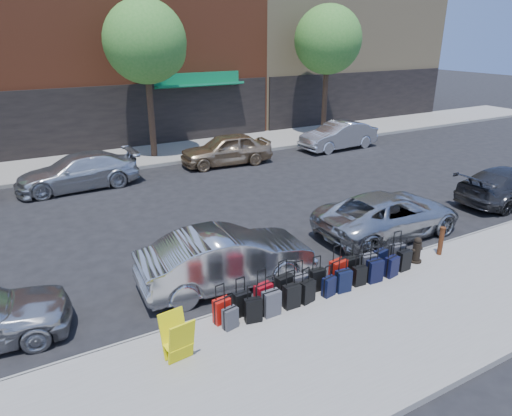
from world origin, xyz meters
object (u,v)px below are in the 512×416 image
tree_center (148,44)px  suitcase_front_5 (317,280)px  fire_hydrant (417,250)px  car_far_2 (226,149)px  display_rack (178,338)px  car_far_3 (338,135)px  car_near_1 (227,258)px  car_far_1 (78,172)px  car_near_2 (389,214)px  bollard (441,241)px  car_near_3 (510,185)px  tree_right (330,42)px

tree_center → suitcase_front_5: 15.14m
fire_hydrant → car_far_2: size_ratio=0.17×
suitcase_front_5 → display_rack: size_ratio=0.97×
tree_center → car_far_3: size_ratio=1.64×
car_near_1 → car_far_1: 9.94m
car_near_2 → car_far_1: (-7.63, 9.47, 0.02)m
bollard → display_rack: bearing=-176.0°
suitcase_front_5 → car_near_2: size_ratio=0.18×
suitcase_front_5 → display_rack: 3.83m
bollard → fire_hydrant: bearing=178.8°
display_rack → car_near_3: (13.82, 2.42, 0.06)m
car_near_2 → car_far_2: car_far_2 is taller
tree_right → car_far_2: (-7.96, -2.72, -4.67)m
car_near_2 → car_far_1: size_ratio=1.01×
car_near_3 → car_far_1: 16.65m
tree_right → fire_hydrant: bearing=-119.0°
car_near_1 → car_near_3: bearing=-85.6°
display_rack → car_near_2: size_ratio=0.19×
tree_center → tree_right: bearing=0.0°
tree_right → car_near_2: (-7.09, -12.46, -4.74)m
bollard → car_near_3: size_ratio=0.18×
tree_right → car_far_1: bearing=-168.5°
fire_hydrant → car_near_2: (0.89, 1.96, 0.19)m
suitcase_front_5 → car_near_1: 2.27m
display_rack → car_far_2: car_far_2 is taller
car_near_1 → display_rack: bearing=140.1°
car_near_2 → bollard: bearing=-179.2°
car_near_1 → car_far_2: (4.84, 10.01, 0.01)m
fire_hydrant → car_near_1: car_near_1 is taller
suitcase_front_5 → bollard: bearing=1.8°
car_near_1 → car_far_3: 15.12m
bollard → car_near_2: car_near_2 is taller
bollard → tree_right: bearing=63.9°
tree_right → bollard: bearing=-116.1°
display_rack → bollard: bearing=-2.5°
suitcase_front_5 → tree_right: bearing=55.9°
bollard → car_near_2: 1.98m
tree_right → display_rack: 21.69m
tree_center → car_far_1: 7.00m
tree_right → car_near_2: 15.10m
car_far_1 → tree_right: bearing=99.9°
tree_center → car_far_2: (2.54, -2.72, -4.67)m
display_rack → car_far_1: bearing=82.5°
tree_center → car_near_2: size_ratio=1.51×
car_near_1 → car_far_2: size_ratio=1.01×
tree_center → bollard: (3.44, -14.44, -4.84)m
bollard → display_rack: 7.89m
tree_right → car_near_2: tree_right is taller
suitcase_front_5 → bollard: (4.11, -0.16, 0.14)m
display_rack → car_near_1: 3.10m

